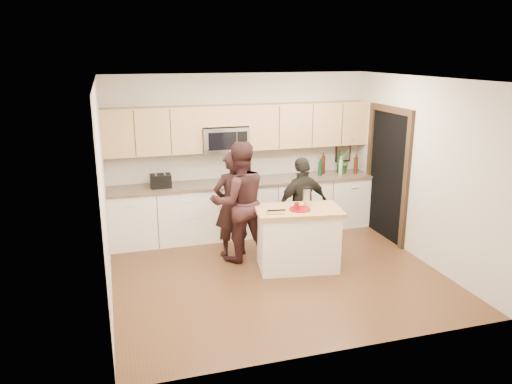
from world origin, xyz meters
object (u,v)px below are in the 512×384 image
object	(u,v)px
woman_center	(239,202)
woman_right	(302,206)
woman_left	(232,204)
island	(298,238)
toaster	(161,181)

from	to	relation	value
woman_center	woman_right	bearing A→B (deg)	176.11
woman_left	woman_center	bearing A→B (deg)	96.78
island	woman_left	world-z (taller)	woman_left
toaster	woman_right	distance (m)	2.29
island	woman_center	size ratio (longest dim) A/B	0.72
toaster	woman_right	bearing A→B (deg)	-26.66
island	woman_right	size ratio (longest dim) A/B	0.85
woman_center	toaster	bearing A→B (deg)	-48.61
island	toaster	distance (m)	2.43
island	woman_right	world-z (taller)	woman_right
toaster	woman_center	xyz separation A→B (m)	(1.03, -1.02, -0.15)
woman_right	toaster	bearing A→B (deg)	-38.38
woman_left	toaster	bearing A→B (deg)	-54.44
island	woman_right	bearing A→B (deg)	71.98
woman_center	woman_right	size ratio (longest dim) A/B	1.19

